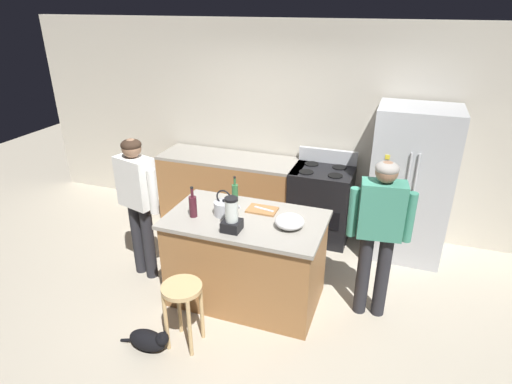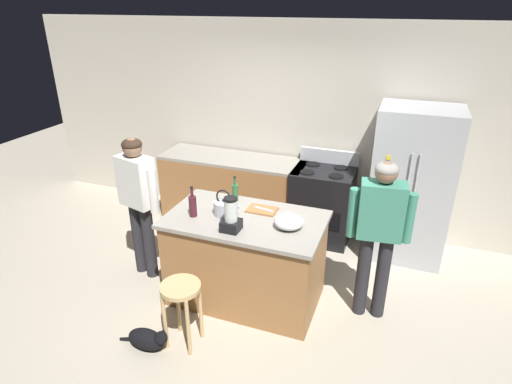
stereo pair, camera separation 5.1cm
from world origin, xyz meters
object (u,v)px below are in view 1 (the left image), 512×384
bottle_wine (193,206)px  tea_kettle (224,208)px  person_by_island_left (138,196)px  blender_appliance (232,217)px  bar_stool (183,299)px  bottle_olive_oil (235,192)px  chef_knife (264,209)px  cutting_board (262,210)px  person_by_sink_right (379,226)px  cat (149,340)px  stove_range (321,203)px  refrigerator (410,184)px  kitchen_island (246,259)px  mixing_bowl (290,221)px

bottle_wine → tea_kettle: 0.31m
person_by_island_left → blender_appliance: 1.25m
bar_stool → bottle_olive_oil: 1.27m
chef_knife → tea_kettle: bearing=-137.5°
cutting_board → bar_stool: bearing=-111.1°
tea_kettle → chef_knife: (0.35, 0.21, -0.06)m
person_by_sink_right → blender_appliance: person_by_sink_right is taller
person_by_island_left → bottle_wine: (0.75, -0.16, 0.08)m
bottle_olive_oil → cat: bearing=-103.4°
person_by_sink_right → cat: person_by_sink_right is taller
person_by_island_left → bar_stool: person_by_island_left is taller
stove_range → chef_knife: stove_range is taller
person_by_island_left → blender_appliance: bearing=-13.3°
refrigerator → kitchen_island: bearing=-134.9°
mixing_bowl → bottle_wine: bearing=-173.7°
tea_kettle → mixing_bowl: bearing=-2.6°
tea_kettle → cutting_board: (0.33, 0.21, -0.07)m
cutting_board → cat: bearing=-118.9°
stove_range → person_by_sink_right: 1.62m
refrigerator → bottle_wine: refrigerator is taller
blender_appliance → cutting_board: size_ratio=1.11×
person_by_sink_right → chef_knife: size_ratio=7.41×
kitchen_island → chef_knife: bearing=58.7°
blender_appliance → cutting_board: blender_appliance is taller
mixing_bowl → tea_kettle: (-0.68, 0.03, 0.02)m
bar_stool → tea_kettle: 0.97m
refrigerator → person_by_island_left: bearing=-151.6°
kitchen_island → bottle_olive_oil: (-0.24, 0.33, 0.58)m
cat → chef_knife: (0.68, 1.20, 0.87)m
cat → refrigerator: bearing=50.6°
bottle_wine → tea_kettle: (0.27, 0.14, -0.04)m
kitchen_island → cat: 1.20m
stove_range → person_by_island_left: (-1.70, -1.51, 0.50)m
mixing_bowl → cutting_board: mixing_bowl is taller
kitchen_island → bottle_wine: (-0.50, -0.14, 0.59)m
person_by_island_left → bottle_olive_oil: (1.00, 0.31, 0.07)m
cat → person_by_island_left: bearing=124.0°
kitchen_island → cat: (-0.56, -1.00, -0.37)m
bar_stool → chef_knife: 1.19m
bottle_olive_oil → bottle_wine: bottle_wine is taller
cat → tea_kettle: size_ratio=1.88×
refrigerator → tea_kettle: size_ratio=6.68×
person_by_sink_right → bar_stool: size_ratio=2.54×
bottle_wine → cutting_board: (0.60, 0.34, -0.11)m
blender_appliance → mixing_bowl: (0.49, 0.23, -0.08)m
blender_appliance → mixing_bowl: bearing=25.6°
bottle_wine → mixing_bowl: 0.96m
kitchen_island → bar_stool: kitchen_island is taller
blender_appliance → bottle_wine: blender_appliance is taller
person_by_island_left → person_by_sink_right: (2.50, 0.18, 0.00)m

